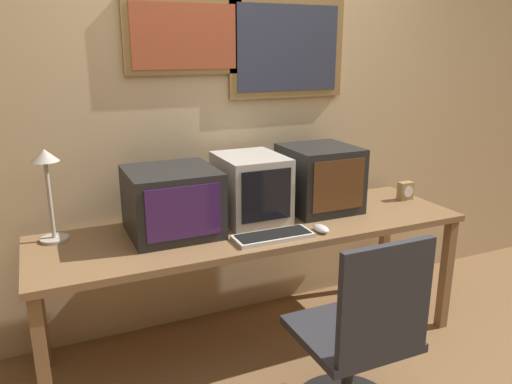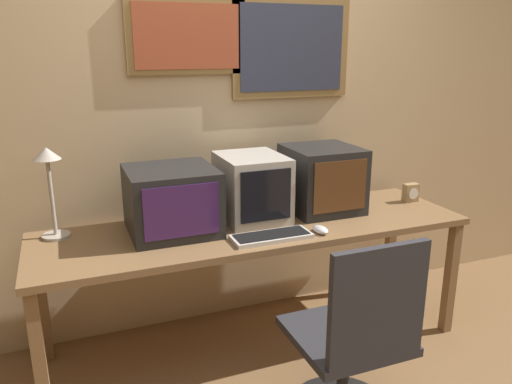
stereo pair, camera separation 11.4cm
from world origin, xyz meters
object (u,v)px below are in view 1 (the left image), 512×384
Objects in this scene: monitor_center at (251,187)px; monitor_right at (319,178)px; desk_clock at (405,191)px; keyboard_main at (274,236)px; monitor_left at (172,201)px; desk_lamp at (47,177)px; mouse_near_keyboard at (321,229)px; office_chair at (359,347)px.

monitor_right reaches higher than monitor_center.
monitor_center is 1.06m from desk_clock.
keyboard_main is at bearing -166.02° from desk_clock.
desk_lamp reaches higher than monitor_left.
keyboard_main is (0.45, -0.29, -0.16)m from monitor_left.
monitor_right is 0.90× the size of desk_lamp.
monitor_left is 3.92× the size of mouse_near_keyboard.
office_chair is (0.60, -0.84, -0.52)m from monitor_left.
monitor_left is 0.48× the size of office_chair.
monitor_center is at bearing 175.94° from desk_clock.
monitor_right is 0.43m from mouse_near_keyboard.
monitor_center is 3.68× the size of desk_clock.
mouse_near_keyboard is (0.25, -0.36, -0.16)m from monitor_center.
monitor_center reaches higher than mouse_near_keyboard.
monitor_center reaches higher than desk_clock.
desk_clock reaches higher than keyboard_main.
mouse_near_keyboard is 0.85m from desk_clock.
office_chair reaches higher than mouse_near_keyboard.
office_chair is (-0.91, -0.82, -0.40)m from desk_clock.
monitor_right is at bearing 2.29° from monitor_left.
desk_clock reaches higher than mouse_near_keyboard.
monitor_left is 1.10× the size of keyboard_main.
desk_lamp is at bearing 161.02° from mouse_near_keyboard.
monitor_center is 0.47m from mouse_near_keyboard.
monitor_center is at bearing 5.70° from monitor_left.
monitor_left is 0.79m from mouse_near_keyboard.
office_chair is at bearing -138.13° from desk_clock.
monitor_right is 3.66× the size of mouse_near_keyboard.
keyboard_main is (-0.46, -0.33, -0.18)m from monitor_right.
desk_clock is (0.60, -0.06, -0.13)m from monitor_right.
monitor_right is at bearing 173.94° from desk_clock.
desk_lamp reaches higher than monitor_center.
monitor_right reaches higher than keyboard_main.
desk_lamp is (-2.09, 0.16, 0.27)m from desk_clock.
monitor_left reaches higher than office_chair.
monitor_left is 1.52m from desk_clock.
monitor_center is (0.47, 0.05, 0.01)m from monitor_left.
desk_clock is at bearing -6.06° from monitor_right.
mouse_near_keyboard is at bearing 77.98° from office_chair.
desk_clock is (1.51, -0.03, -0.11)m from monitor_left.
monitor_center is at bearing 178.68° from monitor_right.
desk_clock is at bearing -4.44° from desk_lamp.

